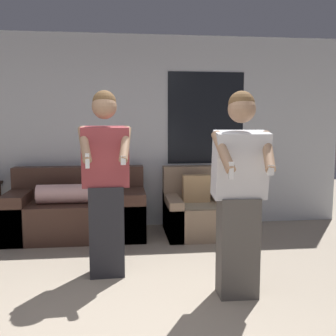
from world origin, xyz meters
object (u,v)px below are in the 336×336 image
(couch, at_px, (78,211))
(person_right, at_px, (239,194))
(person_left, at_px, (106,183))
(armchair, at_px, (196,211))

(couch, height_order, person_right, person_right)
(person_left, xyz_separation_m, person_right, (1.14, -0.60, -0.03))
(armchair, relative_size, person_left, 0.49)
(armchair, distance_m, person_right, 2.01)
(armchair, bearing_deg, person_left, -130.76)
(person_right, bearing_deg, couch, 128.21)
(person_right, bearing_deg, person_left, 152.01)
(couch, xyz_separation_m, armchair, (1.57, -0.06, -0.03))
(armchair, height_order, person_left, person_left)
(armchair, xyz_separation_m, person_left, (-1.14, -1.32, 0.62))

